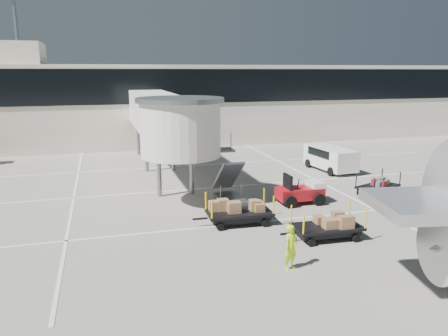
{
  "coord_description": "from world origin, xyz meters",
  "views": [
    {
      "loc": [
        -8.24,
        -17.53,
        7.44
      ],
      "look_at": [
        -1.55,
        5.89,
        2.0
      ],
      "focal_mm": 35.0,
      "sensor_mm": 36.0,
      "label": 1
    }
  ],
  "objects_px": {
    "baggage_tug": "(301,192)",
    "ground_worker": "(291,247)",
    "minivan": "(329,157)",
    "box_cart_far": "(238,212)",
    "suitcase_cart": "(378,187)",
    "box_cart_near": "(326,227)"
  },
  "relations": [
    {
      "from": "ground_worker",
      "to": "minivan",
      "type": "distance_m",
      "value": 17.86
    },
    {
      "from": "baggage_tug",
      "to": "suitcase_cart",
      "type": "relative_size",
      "value": 0.77
    },
    {
      "from": "suitcase_cart",
      "to": "box_cart_near",
      "type": "distance_m",
      "value": 8.62
    },
    {
      "from": "box_cart_near",
      "to": "box_cart_far",
      "type": "xyz_separation_m",
      "value": [
        -3.28,
        2.9,
        0.04
      ]
    },
    {
      "from": "ground_worker",
      "to": "minivan",
      "type": "relative_size",
      "value": 0.37
    },
    {
      "from": "baggage_tug",
      "to": "ground_worker",
      "type": "height_order",
      "value": "ground_worker"
    },
    {
      "from": "suitcase_cart",
      "to": "minivan",
      "type": "height_order",
      "value": "minivan"
    },
    {
      "from": "minivan",
      "to": "box_cart_far",
      "type": "bearing_deg",
      "value": -141.93
    },
    {
      "from": "box_cart_far",
      "to": "minivan",
      "type": "relative_size",
      "value": 0.82
    },
    {
      "from": "box_cart_near",
      "to": "ground_worker",
      "type": "bearing_deg",
      "value": -137.24
    },
    {
      "from": "suitcase_cart",
      "to": "baggage_tug",
      "type": "bearing_deg",
      "value": 162.27
    },
    {
      "from": "baggage_tug",
      "to": "box_cart_near",
      "type": "distance_m",
      "value": 5.39
    },
    {
      "from": "baggage_tug",
      "to": "suitcase_cart",
      "type": "height_order",
      "value": "baggage_tug"
    },
    {
      "from": "ground_worker",
      "to": "box_cart_far",
      "type": "bearing_deg",
      "value": 69.68
    },
    {
      "from": "ground_worker",
      "to": "minivan",
      "type": "bearing_deg",
      "value": 31.6
    },
    {
      "from": "box_cart_near",
      "to": "minivan",
      "type": "distance_m",
      "value": 14.27
    },
    {
      "from": "suitcase_cart",
      "to": "ground_worker",
      "type": "xyz_separation_m",
      "value": [
        -9.46,
        -8.01,
        0.42
      ]
    },
    {
      "from": "baggage_tug",
      "to": "suitcase_cart",
      "type": "xyz_separation_m",
      "value": [
        5.34,
        0.31,
        -0.16
      ]
    },
    {
      "from": "minivan",
      "to": "box_cart_near",
      "type": "bearing_deg",
      "value": -124.14
    },
    {
      "from": "suitcase_cart",
      "to": "box_cart_far",
      "type": "xyz_separation_m",
      "value": [
        -9.87,
        -2.65,
        0.12
      ]
    },
    {
      "from": "suitcase_cart",
      "to": "ground_worker",
      "type": "height_order",
      "value": "ground_worker"
    },
    {
      "from": "ground_worker",
      "to": "minivan",
      "type": "height_order",
      "value": "ground_worker"
    }
  ]
}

